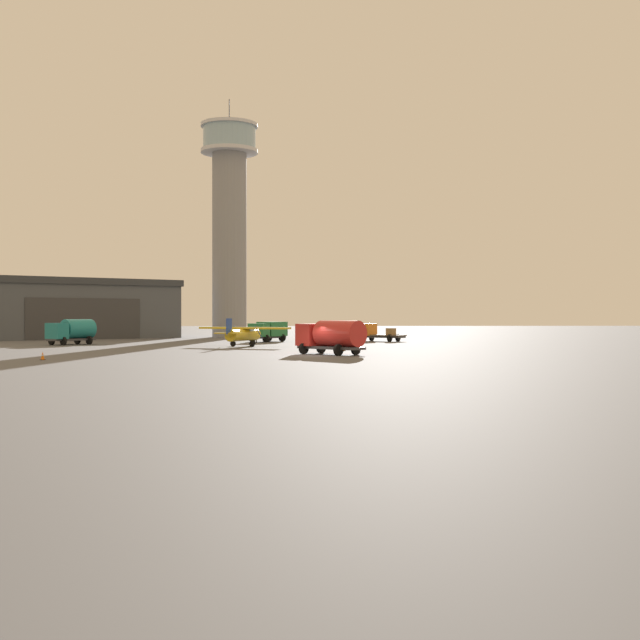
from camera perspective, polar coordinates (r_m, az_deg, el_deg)
ground_plane at (r=68.24m, az=-0.66°, el=-2.59°), size 400.00×400.00×0.00m
control_tower at (r=129.89m, az=-6.56°, el=7.51°), size 9.23×9.23×38.58m
hangar at (r=131.23m, az=-18.32°, el=0.77°), size 39.59×37.42×9.06m
airplane_yellow at (r=88.71m, az=-5.59°, el=-0.97°), size 10.47×8.31×3.17m
truck_flatbed_orange at (r=107.31m, az=4.00°, el=-0.91°), size 6.51×5.93×2.39m
truck_fuel_tanker_red at (r=69.92m, az=0.83°, el=-1.12°), size 6.21×6.51×3.04m
truck_box_green at (r=104.94m, az=-3.75°, el=-0.75°), size 5.28×6.12×2.65m
truck_fuel_tanker_teal at (r=98.74m, az=-17.47°, el=-0.74°), size 5.43×5.84×3.04m
traffic_cone_near_left at (r=65.14m, az=-19.40°, el=-2.46°), size 0.36×0.36×0.65m
traffic_cone_near_right at (r=77.64m, az=1.74°, el=-1.99°), size 0.36×0.36×0.70m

